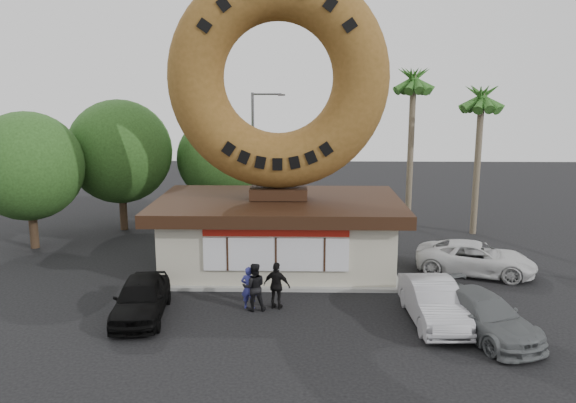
% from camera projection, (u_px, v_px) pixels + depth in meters
% --- Properties ---
extents(ground, '(90.00, 90.00, 0.00)m').
position_uv_depth(ground, '(273.00, 318.00, 20.50)').
color(ground, black).
rests_on(ground, ground).
extents(donut_shop, '(11.20, 7.20, 3.80)m').
position_uv_depth(donut_shop, '(279.00, 231.00, 26.02)').
color(donut_shop, beige).
rests_on(donut_shop, ground).
extents(giant_donut, '(9.79, 2.50, 9.79)m').
position_uv_depth(giant_donut, '(278.00, 78.00, 24.65)').
color(giant_donut, brown).
rests_on(giant_donut, donut_shop).
extents(tree_west, '(6.00, 6.00, 7.65)m').
position_uv_depth(tree_west, '(120.00, 152.00, 32.53)').
color(tree_west, '#473321').
rests_on(tree_west, ground).
extents(tree_mid, '(5.20, 5.20, 6.63)m').
position_uv_depth(tree_mid, '(219.00, 158.00, 34.49)').
color(tree_mid, '#473321').
rests_on(tree_mid, ground).
extents(tree_far, '(5.60, 5.60, 7.14)m').
position_uv_depth(tree_far, '(28.00, 166.00, 28.75)').
color(tree_far, '#473321').
rests_on(tree_far, ground).
extents(palm_near, '(2.60, 2.60, 9.75)m').
position_uv_depth(palm_near, '(413.00, 85.00, 32.38)').
color(palm_near, '#726651').
rests_on(palm_near, ground).
extents(palm_far, '(2.60, 2.60, 8.75)m').
position_uv_depth(palm_far, '(481.00, 102.00, 31.02)').
color(palm_far, '#726651').
rests_on(palm_far, ground).
extents(street_lamp, '(2.11, 0.20, 8.00)m').
position_uv_depth(street_lamp, '(255.00, 149.00, 35.33)').
color(street_lamp, '#59595E').
rests_on(street_lamp, ground).
extents(person_left, '(0.66, 0.48, 1.66)m').
position_uv_depth(person_left, '(249.00, 288.00, 21.29)').
color(person_left, navy).
rests_on(person_left, ground).
extents(person_center, '(0.98, 0.81, 1.85)m').
position_uv_depth(person_center, '(254.00, 287.00, 21.10)').
color(person_center, black).
rests_on(person_center, ground).
extents(person_right, '(1.15, 0.76, 1.82)m').
position_uv_depth(person_right, '(277.00, 286.00, 21.27)').
color(person_right, black).
rests_on(person_right, ground).
extents(car_black, '(2.17, 4.53, 1.49)m').
position_uv_depth(car_black, '(141.00, 298.00, 20.49)').
color(car_black, black).
rests_on(car_black, ground).
extents(car_silver, '(1.80, 4.66, 1.51)m').
position_uv_depth(car_silver, '(433.00, 302.00, 20.07)').
color(car_silver, '#A1A0A5').
rests_on(car_silver, ground).
extents(car_grey, '(3.53, 5.20, 1.40)m').
position_uv_depth(car_grey, '(483.00, 315.00, 19.08)').
color(car_grey, slate).
rests_on(car_grey, ground).
extents(car_white, '(5.70, 3.88, 1.45)m').
position_uv_depth(car_white, '(476.00, 258.00, 25.33)').
color(car_white, silver).
rests_on(car_white, ground).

